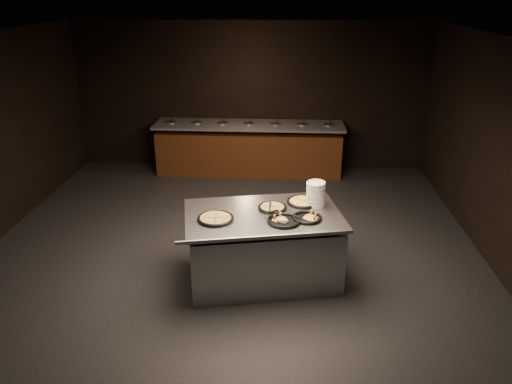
# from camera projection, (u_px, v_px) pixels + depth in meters

# --- Properties ---
(room) EXTENTS (7.02, 8.02, 2.92)m
(room) POSITION_uv_depth(u_px,v_px,m) (227.00, 161.00, 6.25)
(room) COLOR black
(room) RESTS_ON ground
(salad_bar) EXTENTS (3.70, 0.83, 1.18)m
(salad_bar) POSITION_uv_depth(u_px,v_px,m) (249.00, 152.00, 9.92)
(salad_bar) COLOR #522913
(salad_bar) RESTS_ON ground
(serving_counter) EXTENTS (2.10, 1.58, 0.91)m
(serving_counter) POSITION_uv_depth(u_px,v_px,m) (263.00, 248.00, 6.27)
(serving_counter) COLOR #ACAEB3
(serving_counter) RESTS_ON ground
(plate_stack) EXTENTS (0.24, 0.24, 0.31)m
(plate_stack) POSITION_uv_depth(u_px,v_px,m) (316.00, 194.00, 6.26)
(plate_stack) COLOR silver
(plate_stack) RESTS_ON serving_counter
(pan_veggie_whole) EXTENTS (0.44, 0.44, 0.04)m
(pan_veggie_whole) POSITION_uv_depth(u_px,v_px,m) (216.00, 218.00, 5.92)
(pan_veggie_whole) COLOR black
(pan_veggie_whole) RESTS_ON serving_counter
(pan_cheese_whole) EXTENTS (0.36, 0.36, 0.04)m
(pan_cheese_whole) POSITION_uv_depth(u_px,v_px,m) (272.00, 207.00, 6.22)
(pan_cheese_whole) COLOR black
(pan_cheese_whole) RESTS_ON serving_counter
(pan_cheese_slices_a) EXTENTS (0.41, 0.41, 0.04)m
(pan_cheese_slices_a) POSITION_uv_depth(u_px,v_px,m) (303.00, 202.00, 6.38)
(pan_cheese_slices_a) COLOR black
(pan_cheese_slices_a) RESTS_ON serving_counter
(pan_cheese_slices_b) EXTENTS (0.40, 0.40, 0.04)m
(pan_cheese_slices_b) POSITION_uv_depth(u_px,v_px,m) (284.00, 221.00, 5.87)
(pan_cheese_slices_b) COLOR black
(pan_cheese_slices_b) RESTS_ON serving_counter
(pan_veggie_slices) EXTENTS (0.36, 0.36, 0.04)m
(pan_veggie_slices) POSITION_uv_depth(u_px,v_px,m) (307.00, 218.00, 5.95)
(pan_veggie_slices) COLOR black
(pan_veggie_slices) RESTS_ON serving_counter
(server_left) EXTENTS (0.09, 0.33, 0.16)m
(server_left) POSITION_uv_depth(u_px,v_px,m) (270.00, 210.00, 6.01)
(server_left) COLOR #ACAEB3
(server_left) RESTS_ON serving_counter
(server_right) EXTENTS (0.30, 0.21, 0.16)m
(server_right) POSITION_uv_depth(u_px,v_px,m) (274.00, 215.00, 5.88)
(server_right) COLOR #ACAEB3
(server_right) RESTS_ON serving_counter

